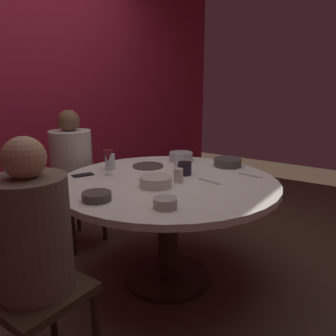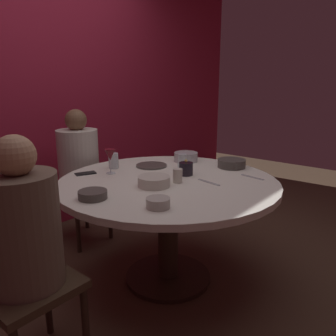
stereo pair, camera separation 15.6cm
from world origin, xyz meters
TOP-DOWN VIEW (x-y plane):
  - ground_plane at (0.00, 0.00)m, footprint 8.00×8.00m
  - back_wall at (0.00, 1.49)m, footprint 6.00×0.10m
  - dining_table at (0.00, 0.00)m, footprint 1.46×1.46m
  - seated_diner_left at (-1.01, 0.00)m, footprint 0.40×0.40m
  - seated_diner_back at (0.00, 0.98)m, footprint 0.40×0.40m
  - candle_holder at (0.17, -0.02)m, footprint 0.10×0.10m
  - wine_glass at (-0.14, 0.41)m, footprint 0.08×0.08m
  - dinner_plate at (0.20, 0.33)m, footprint 0.23×0.23m
  - cell_phone at (-0.26, 0.54)m, footprint 0.16×0.12m
  - bowl_serving_large at (0.50, 0.22)m, footprint 0.19×0.19m
  - bowl_salad_center at (-0.55, 0.09)m, footprint 0.16×0.16m
  - bowl_small_white at (-0.43, -0.28)m, footprint 0.13×0.13m
  - bowl_sauce_side at (0.56, -0.16)m, footprint 0.21×0.21m
  - bowl_rice_portion at (-0.16, -0.02)m, footprint 0.20×0.20m
  - cup_near_candle at (-0.02, 0.51)m, footprint 0.07×0.07m
  - cup_by_left_diner at (-0.01, -0.09)m, footprint 0.06×0.06m
  - cup_by_right_diner at (0.33, 0.13)m, footprint 0.07×0.07m
  - fork_near_plate at (0.40, -0.41)m, footprint 0.05×0.18m
  - knife_near_plate at (0.11, -0.25)m, footprint 0.05×0.18m

SIDE VIEW (x-z plane):
  - ground_plane at x=0.00m, z-range 0.00..0.00m
  - dining_table at x=0.00m, z-range 0.23..0.97m
  - seated_diner_back at x=0.00m, z-range 0.14..1.29m
  - seated_diner_left at x=-1.01m, z-range 0.14..1.29m
  - fork_near_plate at x=0.40m, z-range 0.74..0.74m
  - knife_near_plate at x=0.11m, z-range 0.74..0.74m
  - cell_phone at x=-0.26m, z-range 0.74..0.74m
  - dinner_plate at x=0.20m, z-range 0.74..0.75m
  - bowl_salad_center at x=-0.55m, z-range 0.74..0.78m
  - bowl_small_white at x=-0.43m, z-range 0.74..0.79m
  - bowl_sauce_side at x=0.56m, z-range 0.74..0.80m
  - bowl_rice_portion at x=-0.16m, z-range 0.74..0.80m
  - bowl_serving_large at x=0.50m, z-range 0.74..0.81m
  - cup_by_left_diner at x=-0.01m, z-range 0.74..0.83m
  - candle_holder at x=0.17m, z-range 0.73..0.84m
  - cup_by_right_diner at x=0.33m, z-range 0.74..0.84m
  - cup_near_candle at x=-0.02m, z-range 0.74..0.85m
  - wine_glass at x=-0.14m, z-range 0.78..0.95m
  - back_wall at x=0.00m, z-range 0.00..2.60m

